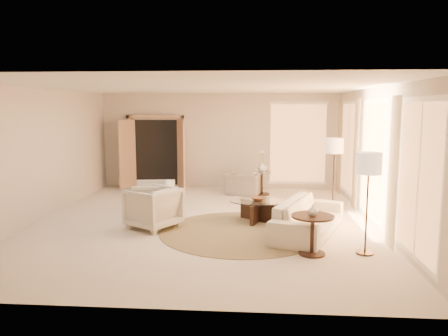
# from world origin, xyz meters

# --- Properties ---
(room) EXTENTS (7.04, 8.04, 2.83)m
(room) POSITION_xyz_m (0.00, 0.00, 1.40)
(room) COLOR beige
(room) RESTS_ON ground
(windows_right) EXTENTS (0.10, 6.40, 2.40)m
(windows_right) POSITION_xyz_m (3.45, 0.10, 1.35)
(windows_right) COLOR #FFB066
(windows_right) RESTS_ON room
(window_back_corner) EXTENTS (1.70, 0.10, 2.40)m
(window_back_corner) POSITION_xyz_m (2.30, 3.95, 1.35)
(window_back_corner) COLOR #FFB066
(window_back_corner) RESTS_ON room
(curtains_right) EXTENTS (0.06, 5.20, 2.60)m
(curtains_right) POSITION_xyz_m (3.40, 1.00, 1.30)
(curtains_right) COLOR tan
(curtains_right) RESTS_ON room
(french_doors) EXTENTS (1.95, 0.66, 2.16)m
(french_doors) POSITION_xyz_m (-1.90, 3.82, 1.07)
(french_doors) COLOR tan
(french_doors) RESTS_ON room
(area_rug) EXTENTS (3.28, 3.28, 0.01)m
(area_rug) POSITION_xyz_m (0.81, -0.68, 0.01)
(area_rug) COLOR #453822
(area_rug) RESTS_ON room
(sofa) EXTENTS (1.64, 2.41, 0.66)m
(sofa) POSITION_xyz_m (2.09, -0.72, 0.33)
(sofa) COLOR beige
(sofa) RESTS_ON room
(armchair_left) EXTENTS (0.91, 0.95, 0.88)m
(armchair_left) POSITION_xyz_m (-1.13, 0.31, 0.44)
(armchair_left) COLOR beige
(armchair_left) RESTS_ON room
(armchair_right) EXTENTS (1.17, 1.18, 0.90)m
(armchair_right) POSITION_xyz_m (-0.95, -0.51, 0.45)
(armchair_right) COLOR beige
(armchair_right) RESTS_ON room
(accent_chair) EXTENTS (1.06, 0.82, 0.82)m
(accent_chair) POSITION_xyz_m (0.74, 2.99, 0.41)
(accent_chair) COLOR gray
(accent_chair) RESTS_ON room
(coffee_table) EXTENTS (1.53, 1.53, 0.45)m
(coffee_table) POSITION_xyz_m (1.15, 0.15, 0.28)
(coffee_table) COLOR black
(coffee_table) RESTS_ON room
(end_table) EXTENTS (0.70, 0.70, 0.66)m
(end_table) POSITION_xyz_m (2.02, -1.88, 0.45)
(end_table) COLOR black
(end_table) RESTS_ON room
(side_table) EXTENTS (0.56, 0.56, 0.65)m
(side_table) POSITION_xyz_m (1.25, 3.00, 0.39)
(side_table) COLOR black
(side_table) RESTS_ON room
(floor_lamp_near) EXTENTS (0.41, 0.41, 1.69)m
(floor_lamp_near) POSITION_xyz_m (2.90, 1.35, 1.44)
(floor_lamp_near) COLOR black
(floor_lamp_near) RESTS_ON room
(floor_lamp_far) EXTENTS (0.41, 0.41, 1.68)m
(floor_lamp_far) POSITION_xyz_m (2.90, -1.78, 1.43)
(floor_lamp_far) COLOR black
(floor_lamp_far) RESTS_ON room
(bowl) EXTENTS (0.40, 0.40, 0.07)m
(bowl) POSITION_xyz_m (1.15, 0.15, 0.48)
(bowl) COLOR brown
(bowl) RESTS_ON coffee_table
(end_vase) EXTENTS (0.17, 0.17, 0.18)m
(end_vase) POSITION_xyz_m (2.02, -1.88, 0.74)
(end_vase) COLOR silver
(end_vase) RESTS_ON end_table
(side_vase) EXTENTS (0.29, 0.29, 0.26)m
(side_vase) POSITION_xyz_m (1.25, 3.00, 0.77)
(side_vase) COLOR silver
(side_vase) RESTS_ON side_table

